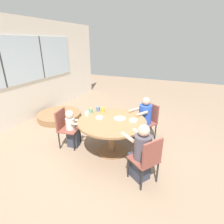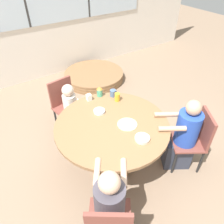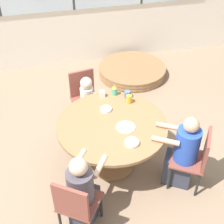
{
  "view_description": "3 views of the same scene",
  "coord_description": "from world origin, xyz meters",
  "views": [
    {
      "loc": [
        -2.89,
        -1.25,
        2.19
      ],
      "look_at": [
        0.0,
        0.0,
        0.91
      ],
      "focal_mm": 28.0,
      "sensor_mm": 36.0,
      "label": 1
    },
    {
      "loc": [
        -1.07,
        -1.62,
        2.44
      ],
      "look_at": [
        0.0,
        0.0,
        0.91
      ],
      "focal_mm": 35.0,
      "sensor_mm": 36.0,
      "label": 2
    },
    {
      "loc": [
        -0.7,
        -2.8,
        3.2
      ],
      "look_at": [
        0.0,
        0.0,
        0.91
      ],
      "focal_mm": 50.0,
      "sensor_mm": 36.0,
      "label": 3
    }
  ],
  "objects": [
    {
      "name": "chair_for_woman_green_shirt",
      "position": [
        -0.6,
        -0.87,
        0.5
      ],
      "size": [
        0.56,
        0.56,
        0.84
      ],
      "rotation": [
        0.0,
        0.0,
        -0.6
      ],
      "color": "brown",
      "rests_on": "ground_plane"
    },
    {
      "name": "chair_for_man_blue_shirt",
      "position": [
        0.89,
        -0.56,
        0.5
      ],
      "size": [
        0.55,
        0.55,
        0.84
      ],
      "rotation": [
        0.0,
        0.0,
        1.01
      ],
      "color": "brown",
      "rests_on": "ground_plane"
    },
    {
      "name": "coffee_mug",
      "position": [
        0.34,
        0.49,
        0.78
      ],
      "size": [
        0.09,
        0.08,
        0.1
      ],
      "color": "slate",
      "rests_on": "dining_table"
    },
    {
      "name": "plate_tortillas",
      "position": [
        0.14,
        -0.11,
        0.73
      ],
      "size": [
        0.23,
        0.23,
        0.01
      ],
      "color": "beige",
      "rests_on": "dining_table"
    },
    {
      "name": "milk_carton_small",
      "position": [
        0.01,
        0.58,
        0.77
      ],
      "size": [
        0.06,
        0.06,
        0.09
      ],
      "color": "silver",
      "rests_on": "dining_table"
    },
    {
      "name": "wall_back_with_windows",
      "position": [
        0.0,
        2.91,
        1.43
      ],
      "size": [
        8.4,
        0.08,
        2.8
      ],
      "color": "silver",
      "rests_on": "ground_plane"
    },
    {
      "name": "juice_glass",
      "position": [
        0.32,
        0.36,
        0.78
      ],
      "size": [
        0.07,
        0.07,
        0.11
      ],
      "color": "gold",
      "rests_on": "dining_table"
    },
    {
      "name": "chair_for_toddler",
      "position": [
        -0.17,
        1.04,
        0.5
      ],
      "size": [
        0.46,
        0.46,
        0.84
      ],
      "rotation": [
        0.0,
        0.0,
        -2.98
      ],
      "color": "brown",
      "rests_on": "ground_plane"
    },
    {
      "name": "sippy_cup",
      "position": [
        0.18,
        0.59,
        0.8
      ],
      "size": [
        0.08,
        0.08,
        0.15
      ],
      "color": "#4CA57F",
      "rests_on": "dining_table"
    },
    {
      "name": "person_woman_green_shirt",
      "position": [
        -0.51,
        -0.73,
        0.46
      ],
      "size": [
        0.52,
        0.57,
        1.01
      ],
      "rotation": [
        0.0,
        0.0,
        -0.6
      ],
      "color": "#333847",
      "rests_on": "ground_plane"
    },
    {
      "name": "person_man_blue_shirt",
      "position": [
        0.75,
        -0.47,
        0.47
      ],
      "size": [
        0.59,
        0.52,
        1.04
      ],
      "rotation": [
        0.0,
        0.0,
        1.01
      ],
      "color": "#333847",
      "rests_on": "ground_plane"
    },
    {
      "name": "bowl_white_shallow",
      "position": [
        0.13,
        -0.4,
        0.75
      ],
      "size": [
        0.16,
        0.16,
        0.04
      ],
      "color": "silver",
      "rests_on": "dining_table"
    },
    {
      "name": "ground_plane",
      "position": [
        0.0,
        0.0,
        0.0
      ],
      "size": [
        16.0,
        16.0,
        0.0
      ],
      "primitive_type": "plane",
      "color": "#8C725B"
    },
    {
      "name": "folded_table_stack",
      "position": [
        0.94,
        2.15,
        0.09
      ],
      "size": [
        1.28,
        1.28,
        0.18
      ],
      "color": "olive",
      "rests_on": "ground_plane"
    },
    {
      "name": "person_toddler",
      "position": [
        -0.15,
        0.89,
        0.41
      ],
      "size": [
        0.25,
        0.39,
        0.85
      ],
      "rotation": [
        0.0,
        0.0,
        -2.98
      ],
      "color": "#333847",
      "rests_on": "ground_plane"
    },
    {
      "name": "bowl_cereal",
      "position": [
        -0.01,
        0.27,
        0.74
      ],
      "size": [
        0.14,
        0.14,
        0.03
      ],
      "color": "silver",
      "rests_on": "dining_table"
    },
    {
      "name": "dining_table",
      "position": [
        0.0,
        0.0,
        0.58
      ],
      "size": [
        1.37,
        1.37,
        0.73
      ],
      "color": "olive",
      "rests_on": "ground_plane"
    }
  ]
}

